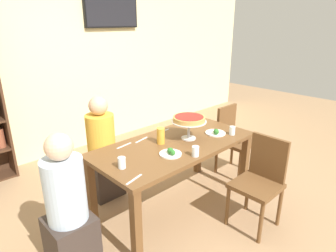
{
  "coord_description": "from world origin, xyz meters",
  "views": [
    {
      "loc": [
        -1.87,
        -1.85,
        1.87
      ],
      "look_at": [
        0.0,
        0.1,
        0.89
      ],
      "focal_mm": 31.01,
      "sensor_mm": 36.0,
      "label": 1
    }
  ],
  "objects_px": {
    "diner_far_left": "(102,155)",
    "chair_head_east": "(233,137)",
    "dining_table": "(175,152)",
    "water_glass_clear_spare": "(232,131)",
    "water_glass_clear_far": "(122,163)",
    "deep_dish_pizza_stand": "(189,120)",
    "salad_plate_near_diner": "(171,153)",
    "television": "(111,8)",
    "chair_near_right": "(260,178)",
    "salad_plate_far_diner": "(187,121)",
    "cutlery_knife_far": "(163,131)",
    "beer_glass_amber_tall": "(161,136)",
    "salad_plate_spare": "(216,133)",
    "cutlery_fork_near": "(141,140)",
    "cutlery_fork_far": "(124,146)",
    "water_glass_clear_near": "(195,151)",
    "cutlery_knife_near": "(134,179)",
    "diner_head_west": "(68,214)"
  },
  "relations": [
    {
      "from": "dining_table",
      "to": "diner_far_left",
      "type": "relative_size",
      "value": 1.44
    },
    {
      "from": "dining_table",
      "to": "cutlery_knife_far",
      "type": "distance_m",
      "value": 0.35
    },
    {
      "from": "dining_table",
      "to": "salad_plate_near_diner",
      "type": "xyz_separation_m",
      "value": [
        -0.22,
        -0.17,
        0.12
      ]
    },
    {
      "from": "salad_plate_near_diner",
      "to": "salad_plate_spare",
      "type": "bearing_deg",
      "value": 2.91
    },
    {
      "from": "salad_plate_near_diner",
      "to": "cutlery_fork_far",
      "type": "relative_size",
      "value": 1.12
    },
    {
      "from": "salad_plate_near_diner",
      "to": "diner_far_left",
      "type": "bearing_deg",
      "value": 101.36
    },
    {
      "from": "beer_glass_amber_tall",
      "to": "cutlery_fork_far",
      "type": "relative_size",
      "value": 0.89
    },
    {
      "from": "salad_plate_spare",
      "to": "cutlery_fork_near",
      "type": "bearing_deg",
      "value": 148.49
    },
    {
      "from": "cutlery_fork_near",
      "to": "cutlery_fork_far",
      "type": "relative_size",
      "value": 1.0
    },
    {
      "from": "chair_head_east",
      "to": "cutlery_knife_far",
      "type": "bearing_deg",
      "value": -15.26
    },
    {
      "from": "dining_table",
      "to": "cutlery_fork_far",
      "type": "bearing_deg",
      "value": 145.0
    },
    {
      "from": "diner_far_left",
      "to": "water_glass_clear_spare",
      "type": "distance_m",
      "value": 1.43
    },
    {
      "from": "water_glass_clear_spare",
      "to": "water_glass_clear_near",
      "type": "bearing_deg",
      "value": -173.53
    },
    {
      "from": "chair_near_right",
      "to": "deep_dish_pizza_stand",
      "type": "distance_m",
      "value": 0.87
    },
    {
      "from": "dining_table",
      "to": "cutlery_knife_far",
      "type": "relative_size",
      "value": 9.18
    },
    {
      "from": "chair_head_east",
      "to": "cutlery_knife_near",
      "type": "relative_size",
      "value": 4.83
    },
    {
      "from": "diner_far_left",
      "to": "water_glass_clear_far",
      "type": "xyz_separation_m",
      "value": [
        -0.28,
        -0.79,
        0.3
      ]
    },
    {
      "from": "dining_table",
      "to": "water_glass_clear_spare",
      "type": "xyz_separation_m",
      "value": [
        0.59,
        -0.26,
        0.14
      ]
    },
    {
      "from": "television",
      "to": "cutlery_knife_far",
      "type": "relative_size",
      "value": 5.08
    },
    {
      "from": "salad_plate_near_diner",
      "to": "cutlery_fork_near",
      "type": "relative_size",
      "value": 1.12
    },
    {
      "from": "salad_plate_spare",
      "to": "cutlery_knife_near",
      "type": "height_order",
      "value": "salad_plate_spare"
    },
    {
      "from": "television",
      "to": "cutlery_knife_far",
      "type": "distance_m",
      "value": 2.31
    },
    {
      "from": "cutlery_fork_near",
      "to": "chair_near_right",
      "type": "bearing_deg",
      "value": 108.51
    },
    {
      "from": "deep_dish_pizza_stand",
      "to": "beer_glass_amber_tall",
      "type": "relative_size",
      "value": 2.2
    },
    {
      "from": "dining_table",
      "to": "salad_plate_spare",
      "type": "height_order",
      "value": "salad_plate_spare"
    },
    {
      "from": "salad_plate_far_diner",
      "to": "salad_plate_spare",
      "type": "relative_size",
      "value": 1.09
    },
    {
      "from": "dining_table",
      "to": "water_glass_clear_spare",
      "type": "distance_m",
      "value": 0.66
    },
    {
      "from": "chair_head_east",
      "to": "beer_glass_amber_tall",
      "type": "xyz_separation_m",
      "value": [
        -1.2,
        0.04,
        0.33
      ]
    },
    {
      "from": "cutlery_fork_far",
      "to": "salad_plate_near_diner",
      "type": "bearing_deg",
      "value": 104.74
    },
    {
      "from": "chair_near_right",
      "to": "cutlery_fork_near",
      "type": "height_order",
      "value": "chair_near_right"
    },
    {
      "from": "diner_far_left",
      "to": "chair_head_east",
      "type": "bearing_deg",
      "value": 65.7
    },
    {
      "from": "salad_plate_near_diner",
      "to": "salad_plate_far_diner",
      "type": "relative_size",
      "value": 0.86
    },
    {
      "from": "chair_near_right",
      "to": "salad_plate_spare",
      "type": "xyz_separation_m",
      "value": [
        0.07,
        0.6,
        0.27
      ]
    },
    {
      "from": "television",
      "to": "cutlery_knife_near",
      "type": "distance_m",
      "value": 3.1
    },
    {
      "from": "diner_head_west",
      "to": "chair_near_right",
      "type": "xyz_separation_m",
      "value": [
        1.55,
        -0.73,
        -0.01
      ]
    },
    {
      "from": "dining_table",
      "to": "salad_plate_near_diner",
      "type": "relative_size",
      "value": 8.18
    },
    {
      "from": "television",
      "to": "diner_head_west",
      "type": "xyz_separation_m",
      "value": [
        -1.89,
        -2.11,
        -1.57
      ]
    },
    {
      "from": "chair_near_right",
      "to": "deep_dish_pizza_stand",
      "type": "xyz_separation_m",
      "value": [
        -0.23,
        0.71,
        0.45
      ]
    },
    {
      "from": "dining_table",
      "to": "water_glass_clear_far",
      "type": "relative_size",
      "value": 17.6
    },
    {
      "from": "television",
      "to": "salad_plate_near_diner",
      "type": "height_order",
      "value": "television"
    },
    {
      "from": "water_glass_clear_far",
      "to": "cutlery_knife_far",
      "type": "relative_size",
      "value": 0.52
    },
    {
      "from": "salad_plate_far_diner",
      "to": "water_glass_clear_near",
      "type": "distance_m",
      "value": 0.9
    },
    {
      "from": "cutlery_fork_far",
      "to": "cutlery_knife_far",
      "type": "bearing_deg",
      "value": 175.07
    },
    {
      "from": "chair_near_right",
      "to": "water_glass_clear_far",
      "type": "xyz_separation_m",
      "value": [
        -1.09,
        0.66,
        0.3
      ]
    },
    {
      "from": "diner_far_left",
      "to": "cutlery_knife_near",
      "type": "distance_m",
      "value": 1.09
    },
    {
      "from": "water_glass_clear_far",
      "to": "salad_plate_far_diner",
      "type": "bearing_deg",
      "value": 18.08
    },
    {
      "from": "cutlery_fork_near",
      "to": "cutlery_knife_near",
      "type": "distance_m",
      "value": 0.78
    },
    {
      "from": "diner_far_left",
      "to": "water_glass_clear_near",
      "type": "relative_size",
      "value": 12.37
    },
    {
      "from": "deep_dish_pizza_stand",
      "to": "salad_plate_near_diner",
      "type": "distance_m",
      "value": 0.46
    },
    {
      "from": "dining_table",
      "to": "chair_near_right",
      "type": "xyz_separation_m",
      "value": [
        0.41,
        -0.73,
        -0.16
      ]
    }
  ]
}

